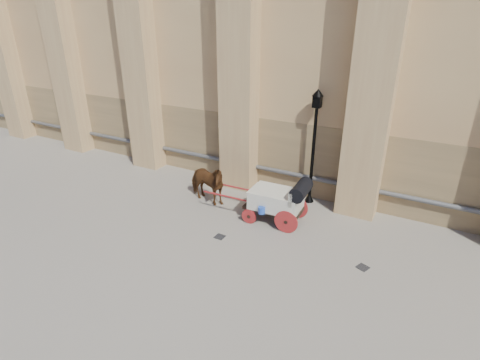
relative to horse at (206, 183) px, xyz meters
The scene contains 6 objects.
ground 2.27m from the horse, 49.44° to the right, with size 90.00×90.00×0.00m, color slate.
horse is the anchor object (origin of this frame).
carriage 3.11m from the horse, ahead, with size 3.89×1.41×1.69m.
street_lamp 4.36m from the horse, 29.54° to the left, with size 0.42×0.42×4.44m.
drain_grate_near 2.73m from the horse, 47.32° to the right, with size 0.32×0.32×0.01m, color black.
drain_grate_far 6.53m from the horse, 11.60° to the right, with size 0.32×0.32×0.01m, color black.
Camera 1 is at (6.08, -9.36, 6.93)m, focal length 28.00 mm.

